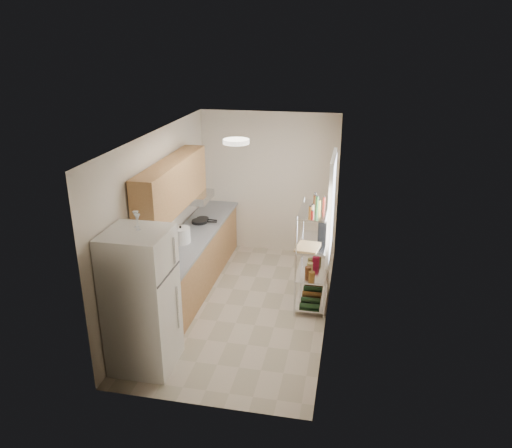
{
  "coord_description": "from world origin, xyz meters",
  "views": [
    {
      "loc": [
        1.49,
        -6.44,
        3.85
      ],
      "look_at": [
        0.15,
        0.25,
        1.25
      ],
      "focal_mm": 35.0,
      "sensor_mm": 36.0,
      "label": 1
    }
  ],
  "objects_px": {
    "rice_cooker": "(181,235)",
    "frying_pan_large": "(199,222)",
    "refrigerator": "(142,301)",
    "espresso_machine": "(324,227)",
    "cutting_board": "(308,247)"
  },
  "relations": [
    {
      "from": "frying_pan_large",
      "to": "espresso_machine",
      "type": "bearing_deg",
      "value": -16.32
    },
    {
      "from": "rice_cooker",
      "to": "refrigerator",
      "type": "bearing_deg",
      "value": -86.11
    },
    {
      "from": "rice_cooker",
      "to": "frying_pan_large",
      "type": "height_order",
      "value": "rice_cooker"
    },
    {
      "from": "refrigerator",
      "to": "rice_cooker",
      "type": "xyz_separation_m",
      "value": [
        -0.12,
        1.75,
        0.13
      ]
    },
    {
      "from": "rice_cooker",
      "to": "espresso_machine",
      "type": "relative_size",
      "value": 1.05
    },
    {
      "from": "refrigerator",
      "to": "frying_pan_large",
      "type": "xyz_separation_m",
      "value": [
        -0.1,
        2.61,
        0.04
      ]
    },
    {
      "from": "refrigerator",
      "to": "espresso_machine",
      "type": "relative_size",
      "value": 6.45
    },
    {
      "from": "cutting_board",
      "to": "espresso_machine",
      "type": "relative_size",
      "value": 1.45
    },
    {
      "from": "frying_pan_large",
      "to": "espresso_machine",
      "type": "xyz_separation_m",
      "value": [
        2.09,
        -0.42,
        0.23
      ]
    },
    {
      "from": "rice_cooker",
      "to": "espresso_machine",
      "type": "height_order",
      "value": "espresso_machine"
    },
    {
      "from": "rice_cooker",
      "to": "frying_pan_large",
      "type": "bearing_deg",
      "value": 88.61
    },
    {
      "from": "rice_cooker",
      "to": "frying_pan_large",
      "type": "xyz_separation_m",
      "value": [
        0.02,
        0.86,
        -0.09
      ]
    },
    {
      "from": "rice_cooker",
      "to": "espresso_machine",
      "type": "bearing_deg",
      "value": 11.73
    },
    {
      "from": "refrigerator",
      "to": "frying_pan_large",
      "type": "relative_size",
      "value": 6.83
    },
    {
      "from": "refrigerator",
      "to": "frying_pan_large",
      "type": "bearing_deg",
      "value": 92.16
    }
  ]
}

